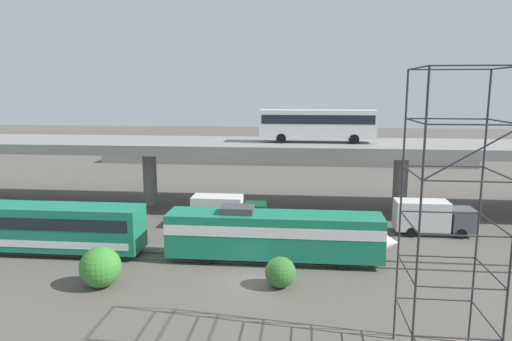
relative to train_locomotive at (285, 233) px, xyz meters
The scene contains 22 objects.
ground_plane 5.00m from the train_locomotive, 117.07° to the right, with size 260.00×260.00×0.00m, color #565149.
rail_strip_near 3.04m from the train_locomotive, 160.94° to the right, with size 110.00×0.12×0.12m, color #59544C.
rail_strip_far 3.04m from the train_locomotive, 160.94° to the left, with size 110.00×0.12×0.12m, color #59544C.
train_locomotive is the anchor object (origin of this frame).
train_coach_lead 22.27m from the train_locomotive, behind, with size 22.37×3.04×3.86m.
highway_overpass 16.71m from the train_locomotive, 97.28° to the left, with size 96.00×10.32×7.27m.
transit_bus_on_overpass 17.53m from the train_locomotive, 80.15° to the left, with size 12.00×2.68×3.40m.
service_truck_west 9.82m from the train_locomotive, 125.37° to the left, with size 6.80×2.46×3.04m.
service_truck_east 15.05m from the train_locomotive, 32.13° to the left, with size 6.80×2.46×3.04m.
scaffolding_tower 15.60m from the train_locomotive, 57.32° to the right, with size 3.83×3.83×13.76m.
pier_parking_lot 51.06m from the train_locomotive, 92.30° to the left, with size 63.70×13.93×1.54m, color gray.
parked_car_0 54.08m from the train_locomotive, 69.02° to the left, with size 4.14×1.83×1.50m.
parked_car_1 53.32m from the train_locomotive, 104.70° to the left, with size 4.28×1.87×1.50m.
parked_car_2 54.62m from the train_locomotive, 116.00° to the left, with size 4.23×1.87×1.50m.
parked_car_3 50.74m from the train_locomotive, 99.71° to the left, with size 4.04×1.91×1.50m.
parked_car_4 55.86m from the train_locomotive, 74.21° to the left, with size 4.20×1.88×1.50m.
parked_car_5 49.24m from the train_locomotive, 75.27° to the left, with size 4.26×1.97×1.50m.
parked_car_6 53.14m from the train_locomotive, 74.81° to the left, with size 4.42×1.94×1.50m.
parked_car_7 60.91m from the train_locomotive, 118.43° to the left, with size 4.45×1.99×1.50m.
harbor_water 74.06m from the train_locomotive, 91.58° to the left, with size 140.00×36.00×0.01m, color navy.
shrub_left 13.13m from the train_locomotive, 154.08° to the right, with size 2.69×2.69×2.69m, color #39832E.
shrub_right 4.75m from the train_locomotive, 90.95° to the right, with size 2.02×2.02×2.02m, color #316D2C.
Camera 1 is at (3.27, -29.29, 12.79)m, focal length 32.57 mm.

